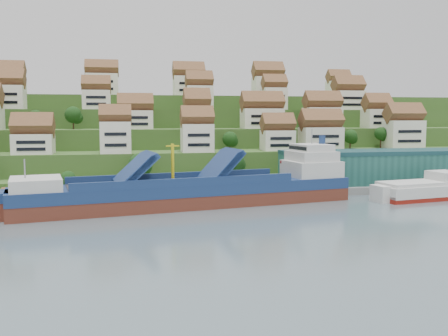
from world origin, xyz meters
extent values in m
plane|color=slate|center=(0.00, 0.00, 0.00)|extent=(300.00, 300.00, 0.00)
cube|color=gray|center=(20.00, 15.00, 1.10)|extent=(180.00, 14.00, 2.20)
cube|color=#2D4C1E|center=(0.00, 86.00, 2.00)|extent=(260.00, 128.00, 4.00)
cube|color=#2D4C1E|center=(0.00, 91.00, 5.50)|extent=(260.00, 118.00, 11.00)
cube|color=#2D4C1E|center=(0.00, 99.00, 9.00)|extent=(260.00, 102.00, 18.00)
cube|color=#2D4C1E|center=(0.00, 107.00, 12.50)|extent=(260.00, 86.00, 25.00)
cube|color=#2D4C1E|center=(0.00, 116.00, 15.50)|extent=(260.00, 68.00, 31.00)
cube|color=white|center=(-51.74, 38.22, 14.05)|extent=(11.76, 8.57, 6.10)
cube|color=white|center=(-27.05, 35.81, 15.91)|extent=(9.36, 7.03, 9.81)
cube|color=white|center=(-1.47, 36.42, 15.51)|extent=(9.99, 7.62, 9.01)
cube|color=white|center=(26.44, 39.53, 14.37)|extent=(10.49, 7.73, 6.74)
cube|color=white|center=(41.64, 38.84, 14.86)|extent=(13.70, 8.26, 7.73)
cube|color=white|center=(73.99, 40.96, 15.99)|extent=(12.74, 8.31, 9.97)
cube|color=white|center=(-20.49, 56.22, 21.25)|extent=(11.88, 7.90, 6.50)
cube|color=white|center=(0.81, 52.84, 21.93)|extent=(8.83, 8.56, 7.86)
cube|color=white|center=(25.25, 55.07, 21.63)|extent=(14.81, 8.36, 7.26)
cube|color=white|center=(48.83, 55.44, 21.88)|extent=(13.25, 8.18, 7.75)
cube|color=white|center=(70.22, 53.87, 21.58)|extent=(9.57, 8.04, 7.17)
cube|color=white|center=(-65.01, 68.07, 29.19)|extent=(11.59, 7.86, 8.37)
cube|color=white|center=(-34.38, 70.52, 28.55)|extent=(10.10, 7.30, 7.11)
cube|color=white|center=(4.29, 70.58, 29.56)|extent=(9.99, 7.79, 9.12)
cube|color=white|center=(34.56, 70.65, 29.37)|extent=(9.16, 7.14, 8.73)
cube|color=white|center=(66.62, 71.65, 28.93)|extent=(12.09, 8.47, 7.85)
cube|color=white|center=(-68.91, 89.43, 34.66)|extent=(11.92, 8.03, 7.32)
cube|color=white|center=(-32.95, 87.37, 35.29)|extent=(12.66, 7.51, 8.58)
cube|color=white|center=(2.55, 89.18, 35.11)|extent=(12.71, 8.15, 8.21)
cube|color=white|center=(36.81, 87.65, 35.17)|extent=(12.59, 8.73, 8.34)
cube|color=white|center=(71.84, 93.18, 34.68)|extent=(10.04, 7.05, 7.36)
ellipsoid|color=#1A4115|center=(8.57, 26.11, 8.49)|extent=(6.29, 6.29, 6.29)
ellipsoid|color=#1A4115|center=(-20.18, 26.29, 8.33)|extent=(6.55, 6.55, 6.55)
ellipsoid|color=#1A4115|center=(54.59, 43.11, 15.35)|extent=(5.01, 5.01, 5.01)
ellipsoid|color=#1A4115|center=(66.41, 43.11, 16.30)|extent=(4.70, 4.70, 4.70)
ellipsoid|color=#1A4115|center=(10.81, 43.66, 14.74)|extent=(5.18, 5.18, 5.18)
ellipsoid|color=#1A4115|center=(43.77, 59.83, 23.49)|extent=(4.33, 4.33, 4.33)
ellipsoid|color=#1A4115|center=(-54.32, 59.38, 22.19)|extent=(4.97, 4.97, 4.97)
ellipsoid|color=#1A4115|center=(-41.75, 57.97, 22.98)|extent=(5.78, 5.78, 5.78)
ellipsoid|color=#1A4115|center=(5.19, 73.21, 31.37)|extent=(6.33, 6.33, 6.33)
ellipsoid|color=#1A4115|center=(31.77, 75.94, 30.37)|extent=(4.61, 4.61, 4.61)
ellipsoid|color=#1A4115|center=(37.75, 73.97, 28.97)|extent=(5.27, 5.27, 5.27)
ellipsoid|color=#1A4115|center=(-39.78, 19.00, 5.39)|extent=(4.28, 4.28, 4.28)
cube|color=#205850|center=(52.00, 17.00, 7.20)|extent=(60.00, 15.00, 10.00)
cylinder|color=gray|center=(18.00, 10.00, 6.20)|extent=(0.16, 0.16, 8.00)
cube|color=maroon|center=(18.60, 10.00, 9.80)|extent=(1.20, 0.05, 0.80)
cube|color=white|center=(-54.00, 11.50, 2.10)|extent=(2.40, 2.20, 2.20)
cube|color=#5F2A1D|center=(-8.53, 0.05, 1.00)|extent=(85.93, 27.70, 5.45)
cube|color=navy|center=(-8.53, 0.05, 4.68)|extent=(85.95, 27.83, 2.83)
cube|color=silver|center=(-43.92, -6.22, 7.41)|extent=(12.89, 14.13, 2.83)
cube|color=#262628|center=(-10.68, -0.33, 6.10)|extent=(55.56, 20.45, 0.33)
cube|color=navy|center=(-22.47, -2.42, 9.80)|extent=(10.13, 13.26, 7.53)
cube|color=navy|center=(-1.02, 1.38, 9.80)|extent=(9.73, 13.19, 7.96)
cylinder|color=yellow|center=(-12.82, -0.71, 10.89)|extent=(0.88, 0.88, 9.80)
cube|color=silver|center=(25.79, 6.14, 8.17)|extent=(15.04, 14.51, 4.36)
cube|color=silver|center=(25.79, 6.14, 11.65)|extent=(12.66, 12.84, 2.72)
cube|color=silver|center=(25.79, 6.14, 13.94)|extent=(10.29, 11.17, 1.96)
cylinder|color=navy|center=(29.00, 6.71, 16.01)|extent=(2.02, 2.02, 2.40)
cube|color=maroon|center=(55.77, -1.17, 0.55)|extent=(28.69, 14.31, 2.38)
cube|color=silver|center=(55.77, -1.17, 2.56)|extent=(28.70, 14.41, 2.93)
cube|color=silver|center=(55.77, -1.17, 4.39)|extent=(27.17, 13.10, 1.10)
cube|color=silver|center=(62.54, -0.07, 5.94)|extent=(8.51, 9.11, 2.74)
camera|label=1|loc=(-24.04, -122.53, 22.43)|focal=40.00mm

